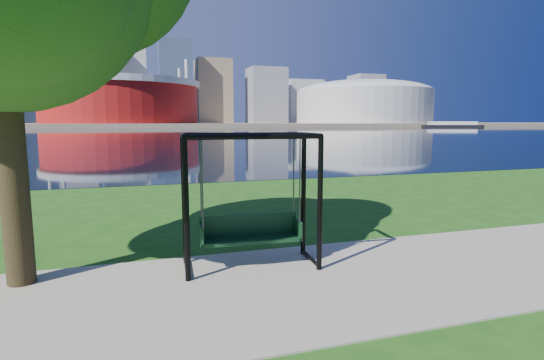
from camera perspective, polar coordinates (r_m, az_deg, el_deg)
name	(u,v)px	position (r m, az deg, el deg)	size (l,w,h in m)	color
ground	(274,276)	(7.74, 0.28, -12.84)	(900.00, 900.00, 0.00)	#1E5114
path	(283,286)	(7.29, 1.52, -14.04)	(120.00, 4.00, 0.03)	#9E937F
river	(147,133)	(108.95, -16.47, 6.07)	(900.00, 180.00, 0.02)	black
far_bank	(140,124)	(312.91, -17.28, 7.15)	(900.00, 228.00, 2.00)	#937F60
stadium	(121,100)	(242.29, -19.68, 10.09)	(83.00, 83.00, 32.00)	maroon
arena	(364,101)	(278.41, 12.21, 10.35)	(84.00, 84.00, 26.56)	beige
skyline	(132,75)	(327.97, -18.31, 13.23)	(392.00, 66.00, 96.50)	gray
swing	(250,204)	(7.90, -2.95, -3.18)	(2.54, 1.23, 2.53)	black
barge	(452,125)	(243.44, 23.08, 6.87)	(30.45, 18.42, 2.96)	black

